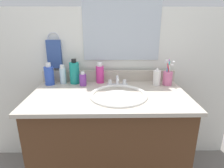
# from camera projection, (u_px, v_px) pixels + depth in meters

# --- Properties ---
(vanity_cabinet) EXTENTS (1.02, 0.54, 0.70)m
(vanity_cabinet) POSITION_uv_depth(u_px,v_px,m) (109.00, 141.00, 1.40)
(vanity_cabinet) COLOR #4C2D19
(vanity_cabinet) RESTS_ON ground_plane
(countertop) EXTENTS (1.06, 0.59, 0.02)m
(countertop) POSITION_uv_depth(u_px,v_px,m) (109.00, 95.00, 1.29)
(countertop) COLOR #B2A899
(countertop) RESTS_ON vanity_cabinet
(backsplash) EXTENTS (1.06, 0.02, 0.09)m
(backsplash) POSITION_uv_depth(u_px,v_px,m) (109.00, 76.00, 1.54)
(backsplash) COLOR #B2A899
(backsplash) RESTS_ON countertop
(back_wall) EXTENTS (2.16, 0.04, 1.30)m
(back_wall) POSITION_uv_depth(u_px,v_px,m) (109.00, 88.00, 1.64)
(back_wall) COLOR silver
(back_wall) RESTS_ON ground_plane
(mirror_panel) EXTENTS (0.60, 0.01, 0.56)m
(mirror_panel) POSITION_uv_depth(u_px,v_px,m) (122.00, 24.00, 1.45)
(mirror_panel) COLOR #B2BCC6
(towel_ring) EXTENTS (0.10, 0.01, 0.10)m
(towel_ring) POSITION_uv_depth(u_px,v_px,m) (54.00, 38.00, 1.47)
(towel_ring) COLOR silver
(hand_towel) EXTENTS (0.11, 0.04, 0.22)m
(hand_towel) POSITION_uv_depth(u_px,v_px,m) (54.00, 54.00, 1.50)
(hand_towel) COLOR #334C8C
(sink_basin) EXTENTS (0.38, 0.38, 0.11)m
(sink_basin) POSITION_uv_depth(u_px,v_px,m) (119.00, 100.00, 1.26)
(sink_basin) COLOR white
(sink_basin) RESTS_ON countertop
(faucet) EXTENTS (0.16, 0.10, 0.08)m
(faucet) POSITION_uv_depth(u_px,v_px,m) (117.00, 83.00, 1.42)
(faucet) COLOR silver
(faucet) RESTS_ON countertop
(bottle_mouthwash_teal) EXTENTS (0.08, 0.08, 0.19)m
(bottle_mouthwash_teal) POSITION_uv_depth(u_px,v_px,m) (75.00, 73.00, 1.47)
(bottle_mouthwash_teal) COLOR teal
(bottle_mouthwash_teal) RESTS_ON countertop
(bottle_soap_pink) EXTENTS (0.06, 0.06, 0.16)m
(bottle_soap_pink) POSITION_uv_depth(u_px,v_px,m) (100.00, 74.00, 1.50)
(bottle_soap_pink) COLOR #D8338C
(bottle_soap_pink) RESTS_ON countertop
(bottle_lotion_white) EXTENTS (0.06, 0.06, 0.14)m
(bottle_lotion_white) POSITION_uv_depth(u_px,v_px,m) (157.00, 77.00, 1.44)
(bottle_lotion_white) COLOR white
(bottle_lotion_white) RESTS_ON countertop
(bottle_gel_clear) EXTENTS (0.05, 0.05, 0.15)m
(bottle_gel_clear) POSITION_uv_depth(u_px,v_px,m) (63.00, 75.00, 1.48)
(bottle_gel_clear) COLOR silver
(bottle_gel_clear) RESTS_ON countertop
(bottle_shampoo_blue) EXTENTS (0.07, 0.07, 0.17)m
(bottle_shampoo_blue) POSITION_uv_depth(u_px,v_px,m) (49.00, 75.00, 1.45)
(bottle_shampoo_blue) COLOR #2D4CB2
(bottle_shampoo_blue) RESTS_ON countertop
(bottle_cream_purple) EXTENTS (0.05, 0.05, 0.11)m
(bottle_cream_purple) POSITION_uv_depth(u_px,v_px,m) (83.00, 80.00, 1.43)
(bottle_cream_purple) COLOR #7A3899
(bottle_cream_purple) RESTS_ON countertop
(cup_pink) EXTENTS (0.08, 0.07, 0.20)m
(cup_pink) POSITION_uv_depth(u_px,v_px,m) (168.00, 77.00, 1.45)
(cup_pink) COLOR #D16693
(cup_pink) RESTS_ON countertop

